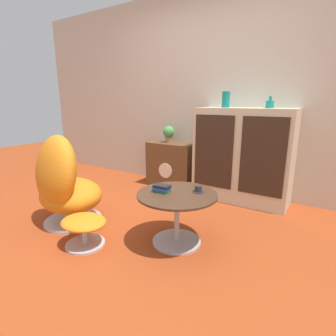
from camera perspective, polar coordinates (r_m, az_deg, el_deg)
name	(u,v)px	position (r m, az deg, el deg)	size (l,w,h in m)	color
ground_plane	(134,238)	(2.48, -7.35, -14.79)	(12.00, 12.00, 0.00)	#9E3D19
wall_back	(214,93)	(3.63, 9.99, 15.73)	(6.40, 0.06, 2.60)	beige
sideboard	(242,156)	(3.28, 15.90, 2.61)	(1.12, 0.47, 1.13)	beige
tv_console	(173,164)	(3.77, 0.99, 0.81)	(0.68, 0.39, 0.63)	brown
egg_chair	(64,184)	(2.76, -21.78, -3.28)	(0.83, 0.79, 0.92)	#B7B7BC
ottoman	(84,226)	(2.37, -17.85, -11.84)	(0.40, 0.34, 0.26)	#B7B7BC
coffee_table	(177,210)	(2.25, 1.94, -9.03)	(0.68, 0.68, 0.45)	#B7B7BC
vase_leftmost	(226,99)	(3.30, 12.49, 14.36)	(0.09, 0.09, 0.19)	#147A75
vase_inner_left	(270,104)	(3.16, 21.31, 12.86)	(0.09, 0.09, 0.13)	teal
potted_plant	(169,133)	(3.73, 0.17, 7.60)	(0.16, 0.16, 0.23)	#996B4C
teacup	(198,189)	(2.24, 6.63, -4.65)	(0.10, 0.10, 0.06)	#2D2D33
book_stack	(162,189)	(2.22, -1.40, -4.49)	(0.14, 0.10, 0.06)	#237038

